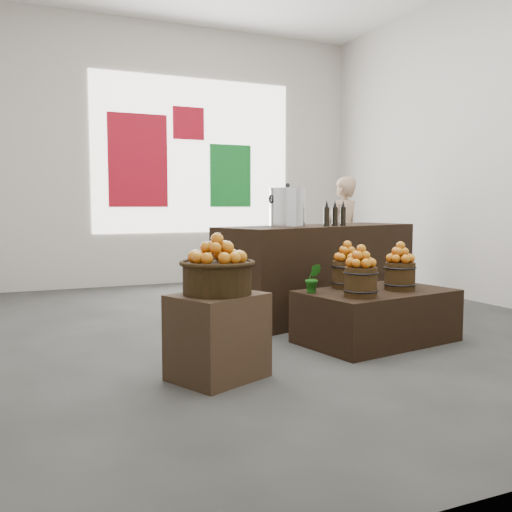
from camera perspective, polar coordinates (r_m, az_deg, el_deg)
name	(u,v)px	position (r m, az deg, el deg)	size (l,w,h in m)	color
ground	(273,325)	(5.91, 1.71, -6.91)	(7.00, 7.00, 0.00)	#3D3D3B
back_wall	(176,155)	(9.09, -8.02, 9.93)	(6.00, 0.04, 4.00)	beige
back_opening	(195,156)	(9.16, -6.15, 9.91)	(3.20, 0.02, 2.40)	white
deco_red_left	(138,161)	(8.91, -11.72, 9.33)	(0.90, 0.04, 1.40)	#A90D1E
deco_green_right	(230,176)	(9.33, -2.57, 8.00)	(0.70, 0.04, 1.00)	#127526
deco_red_upper	(188,123)	(9.17, -6.77, 13.04)	(0.50, 0.04, 0.50)	#A90D1E
crate	(218,336)	(4.08, -3.85, -8.03)	(0.61, 0.50, 0.61)	#493322
wicker_basket	(217,279)	(4.01, -3.89, -2.26)	(0.49, 0.49, 0.22)	black
apples_in_basket	(217,248)	(3.99, -3.91, 0.76)	(0.38, 0.38, 0.20)	#9C1805
display_table	(377,316)	(5.27, 11.96, -5.89)	(1.35, 0.83, 0.47)	black
apple_bucket_front_left	(361,282)	(4.82, 10.43, -2.58)	(0.27, 0.27, 0.25)	#37230F
apples_in_bucket_front_left	(361,256)	(4.79, 10.47, -0.02)	(0.20, 0.20, 0.18)	#9C1805
apple_bucket_front_right	(400,276)	(5.27, 14.19, -1.98)	(0.27, 0.27, 0.25)	#37230F
apples_in_bucket_front_right	(400,252)	(5.25, 14.24, 0.36)	(0.20, 0.20, 0.18)	#9C1805
apple_bucket_rear	(347,275)	(5.30, 9.08, -1.86)	(0.27, 0.27, 0.25)	#37230F
apples_in_bucket_rear	(347,251)	(5.28, 9.11, 0.47)	(0.20, 0.20, 0.18)	#9C1805
herb_garnish_right	(398,269)	(5.60, 14.02, -1.32)	(0.27, 0.23, 0.30)	#175F14
herb_garnish_left	(313,278)	(4.99, 5.73, -2.22)	(0.14, 0.11, 0.26)	#175F14
counter	(319,271)	(6.37, 6.34, -1.47)	(2.46, 0.78, 1.01)	black
stock_pot_left	(287,208)	(5.97, 3.16, 4.78)	(0.38, 0.38, 0.38)	silver
oil_cruets	(337,213)	(6.17, 8.10, 4.28)	(0.27, 0.07, 0.28)	black
shopper	(342,235)	(8.14, 8.64, 2.12)	(0.59, 0.39, 1.63)	tan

